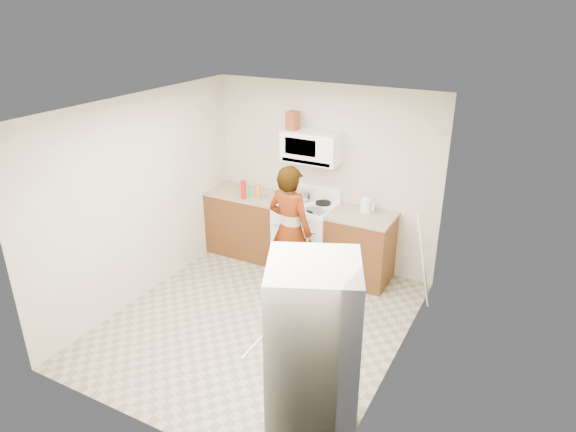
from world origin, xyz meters
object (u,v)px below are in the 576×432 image
Objects in this scene: gas_range at (306,235)px; kettle at (366,206)px; microwave at (312,147)px; saucepan at (303,194)px; fridge at (312,358)px; person at (290,230)px.

kettle is at bearing 8.72° from gas_range.
saucepan is (-0.13, 0.01, -0.68)m from microwave.
microwave reaches higher than fridge.
person is 9.50× the size of kettle.
saucepan is (-0.13, 0.14, 0.53)m from gas_range.
person is at bearing -74.82° from saucepan.
fridge reaches higher than gas_range.
microwave is at bearing 90.00° from gas_range.
gas_range is 0.57m from saucepan.
fridge reaches higher than person.
microwave is 1.17m from person.
fridge is 3.27m from saucepan.
kettle is at bearing -1.39° from saucepan.
person is at bearing -83.67° from microwave.
person is 2.46m from fridge.
fridge is at bearing -63.25° from gas_range.
fridge is at bearing -86.39° from kettle.
gas_range reaches higher than kettle.
microwave is at bearing 91.81° from fridge.
person reaches higher than gas_range.
person is at bearing -140.01° from kettle.
fridge is at bearing -64.29° from microwave.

